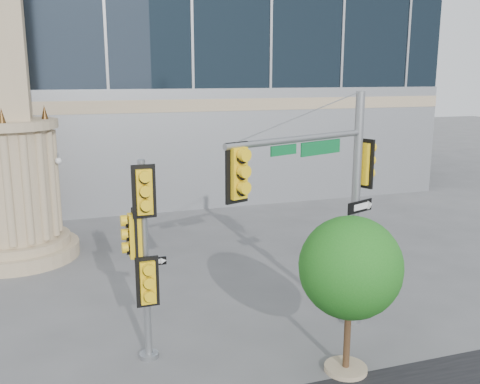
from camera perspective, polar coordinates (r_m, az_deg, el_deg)
name	(u,v)px	position (r m, az deg, el deg)	size (l,w,h in m)	color
ground	(251,345)	(14.00, 1.14, -16.03)	(120.00, 120.00, 0.00)	#545456
monument	(5,108)	(20.70, -23.80, 8.20)	(4.40, 4.40, 16.60)	tan
main_signal_pole	(328,189)	(13.45, 9.35, 0.28)	(4.62, 2.15, 6.26)	slate
secondary_signal_pole	(143,247)	(12.42, -10.30, -5.79)	(0.83, 0.61, 4.82)	slate
street_tree	(352,271)	(12.20, 11.81, -8.28)	(2.35, 2.30, 3.66)	tan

